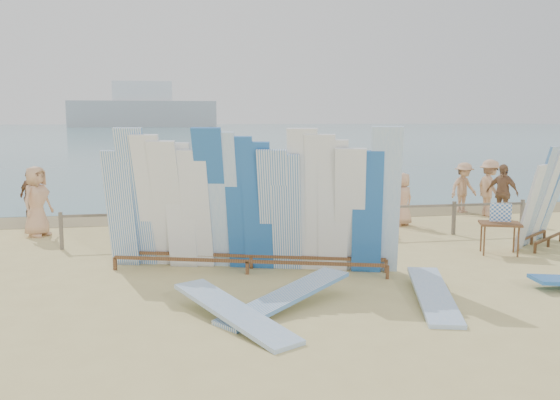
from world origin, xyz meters
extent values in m
plane|color=#D6C47B|center=(0.00, 0.00, 0.00)|extent=(160.00, 160.00, 0.00)
cube|color=teal|center=(0.00, 128.00, 0.00)|extent=(320.00, 240.00, 0.02)
cube|color=olive|center=(0.00, 7.20, 0.00)|extent=(40.00, 2.60, 0.01)
cube|color=#999EA3|center=(-12.00, 180.00, 4.02)|extent=(45.00, 8.00, 8.00)
cube|color=silver|center=(-12.00, 180.00, 11.02)|extent=(18.00, 6.00, 6.00)
cube|color=#6F6354|center=(0.00, 3.00, 0.80)|extent=(12.00, 0.06, 0.06)
cube|color=#6F6354|center=(-6.00, 3.00, 0.45)|extent=(0.08, 0.08, 0.90)
cube|color=#6F6354|center=(-4.00, 3.00, 0.45)|extent=(0.08, 0.08, 0.90)
cube|color=#6F6354|center=(-2.00, 3.00, 0.45)|extent=(0.08, 0.08, 0.90)
cube|color=#6F6354|center=(0.00, 3.00, 0.45)|extent=(0.08, 0.08, 0.90)
cube|color=#6F6354|center=(2.00, 3.00, 0.45)|extent=(0.08, 0.08, 0.90)
cube|color=#6F6354|center=(4.00, 3.00, 0.45)|extent=(0.08, 0.08, 0.90)
cube|color=#6F6354|center=(6.00, 3.00, 0.45)|extent=(0.08, 0.08, 0.90)
cube|color=brown|center=(-1.94, -0.02, 0.27)|extent=(5.30, 1.72, 0.06)
cube|color=brown|center=(-1.80, 0.43, 0.27)|extent=(5.30, 1.72, 0.06)
cube|color=white|center=(-4.44, 1.01, 1.23)|extent=(0.72, 0.68, 2.46)
cube|color=white|center=(-4.12, 0.91, 1.46)|extent=(0.79, 0.91, 2.93)
cube|color=white|center=(-3.80, 0.81, 1.40)|extent=(0.81, 0.98, 2.79)
cube|color=white|center=(-3.47, 0.71, 1.34)|extent=(0.82, 1.00, 2.67)
cube|color=white|center=(-3.24, 0.63, 1.31)|extent=(0.72, 0.69, 2.63)
cube|color=white|center=(-2.91, 0.53, 1.25)|extent=(0.76, 0.81, 2.49)
cube|color=#225EAD|center=(-2.59, 0.43, 1.47)|extent=(0.85, 1.09, 2.94)
cube|color=#8DB5E2|center=(-2.35, 0.36, 1.43)|extent=(0.81, 0.98, 2.85)
cube|color=#225EAD|center=(-2.03, 0.25, 1.38)|extent=(0.78, 0.87, 2.76)
cube|color=#225EAD|center=(-1.70, 0.15, 1.33)|extent=(0.77, 0.83, 2.66)
cube|color=white|center=(-1.38, 0.05, 1.26)|extent=(0.80, 0.95, 2.52)
cube|color=white|center=(-1.14, -0.02, 1.21)|extent=(0.78, 0.87, 2.42)
cube|color=white|center=(-0.82, -0.13, 1.46)|extent=(0.79, 0.92, 2.92)
cube|color=white|center=(-0.50, -0.23, 1.41)|extent=(0.79, 0.91, 2.81)
cube|color=white|center=(-0.26, -0.30, 1.35)|extent=(0.78, 0.87, 2.71)
cube|color=white|center=(0.06, -0.40, 1.28)|extent=(0.82, 1.02, 2.55)
cube|color=#225EAD|center=(0.39, -0.50, 1.25)|extent=(0.75, 0.78, 2.50)
cube|color=#8DB5E2|center=(0.71, -0.61, 1.48)|extent=(0.81, 0.99, 2.96)
cube|color=brown|center=(5.56, 1.16, 0.22)|extent=(1.46, 1.13, 0.05)
cube|color=brown|center=(5.32, 1.48, 0.22)|extent=(1.46, 1.13, 0.05)
cube|color=white|center=(4.77, 0.81, 1.03)|extent=(0.71, 0.72, 2.06)
cube|color=white|center=(5.22, 1.15, 1.23)|extent=(0.80, 0.83, 2.46)
cube|color=white|center=(5.66, 1.49, 1.18)|extent=(0.81, 0.85, 2.36)
cube|color=white|center=(6.11, 1.83, 1.13)|extent=(0.82, 0.86, 2.26)
cube|color=brown|center=(3.97, 0.69, 0.71)|extent=(1.05, 0.90, 0.05)
cube|color=white|center=(3.97, 0.69, 0.97)|extent=(0.45, 0.19, 0.42)
cube|color=#8DB5E2|center=(-2.49, -2.82, 0.00)|extent=(1.79, 2.63, 0.37)
cube|color=white|center=(-1.59, -2.26, 0.00)|extent=(2.51, 2.03, 0.41)
cube|color=#8DB5E2|center=(0.97, -2.35, 0.00)|extent=(1.26, 2.75, 0.26)
cube|color=red|center=(1.52, 3.71, 0.29)|extent=(0.58, 0.55, 0.05)
cube|color=red|center=(1.48, 3.92, 0.55)|extent=(0.52, 0.25, 0.50)
cube|color=red|center=(0.01, 3.83, 0.35)|extent=(0.61, 0.55, 0.05)
cube|color=red|center=(0.01, 4.10, 0.66)|extent=(0.60, 0.18, 0.60)
cube|color=red|center=(1.92, 3.63, 0.52)|extent=(0.53, 0.77, 0.52)
cube|color=red|center=(1.96, 3.91, 0.85)|extent=(0.45, 0.22, 0.33)
imported|color=#8C6042|center=(-4.19, 4.61, 0.95)|extent=(0.71, 0.78, 1.90)
imported|color=tan|center=(-6.90, 4.80, 0.93)|extent=(0.84, 1.00, 1.86)
imported|color=tan|center=(3.15, 4.52, 0.77)|extent=(0.83, 0.61, 1.54)
imported|color=beige|center=(-1.01, 3.60, 0.79)|extent=(0.42, 0.79, 1.58)
imported|color=#8C6042|center=(-7.48, 6.77, 0.81)|extent=(0.98, 0.94, 1.61)
imported|color=tan|center=(-0.70, 6.24, 0.78)|extent=(1.09, 0.72, 1.56)
imported|color=tan|center=(6.47, 5.56, 0.90)|extent=(0.50, 1.18, 1.81)
imported|color=#8C6042|center=(6.39, 4.69, 0.87)|extent=(0.89, 1.10, 1.73)
imported|color=beige|center=(-3.56, 7.15, 0.77)|extent=(0.47, 1.43, 1.54)
imported|color=tan|center=(6.03, 6.40, 0.83)|extent=(1.15, 0.76, 1.65)
camera|label=1|loc=(-3.36, -11.50, 3.13)|focal=38.00mm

